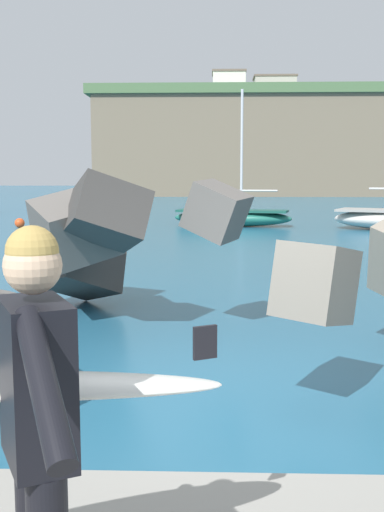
% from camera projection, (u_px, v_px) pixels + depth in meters
% --- Properties ---
extents(ground_plane, '(400.00, 400.00, 0.00)m').
position_uv_depth(ground_plane, '(236.00, 407.00, 5.86)').
color(ground_plane, '#235B7A').
extents(breakwater_jetty, '(27.76, 7.64, 3.30)m').
position_uv_depth(breakwater_jetty, '(207.00, 256.00, 7.41)').
color(breakwater_jetty, slate).
rests_on(breakwater_jetty, ground).
extents(surfer_with_board, '(2.02, 1.49, 1.78)m').
position_uv_depth(surfer_with_board, '(23.00, 416.00, 2.33)').
color(surfer_with_board, black).
rests_on(surfer_with_board, walkway_path).
extents(boat_near_left, '(5.73, 2.71, 6.20)m').
position_uv_depth(boat_near_left, '(232.00, 217.00, 28.26)').
color(boat_near_left, '#1E6656').
rests_on(boat_near_left, ground).
extents(mooring_buoy_inner, '(0.44, 0.44, 0.44)m').
position_uv_depth(mooring_buoy_inner, '(20.00, 223.00, 27.36)').
color(mooring_buoy_inner, '#E54C1E').
rests_on(mooring_buoy_inner, ground).
extents(headland_bluff, '(78.08, 42.72, 13.72)m').
position_uv_depth(headland_bluff, '(363.00, 149.00, 94.31)').
color(headland_bluff, '#756651').
rests_on(headland_bluff, ground).
extents(station_building_west, '(7.19, 5.24, 5.66)m').
position_uv_depth(station_building_west, '(274.00, 94.00, 103.09)').
color(station_building_west, '#B2ADA3').
rests_on(station_building_west, headland_bluff).
extents(station_building_central, '(5.14, 5.12, 4.73)m').
position_uv_depth(station_building_central, '(229.00, 88.00, 93.27)').
color(station_building_central, silver).
rests_on(station_building_central, headland_bluff).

